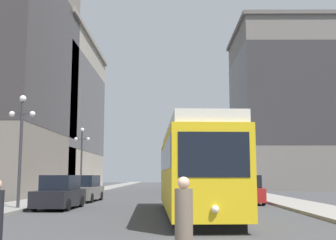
{
  "coord_description": "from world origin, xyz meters",
  "views": [
    {
      "loc": [
        0.57,
        -7.88,
        1.81
      ],
      "look_at": [
        0.48,
        6.61,
        3.76
      ],
      "focal_mm": 44.07,
      "sensor_mm": 36.0,
      "label": 1
    }
  ],
  "objects_px": {
    "lamp_post_left_near": "(21,134)",
    "lamp_post_left_far": "(82,151)",
    "transit_bus": "(214,174)",
    "parked_car_right_far": "(247,190)",
    "parked_car_left_mid": "(60,193)",
    "pedestrian_crossing_far": "(184,221)",
    "streetcar": "(193,169)",
    "parked_car_left_near": "(85,189)"
  },
  "relations": [
    {
      "from": "lamp_post_left_near",
      "to": "lamp_post_left_far",
      "type": "xyz_separation_m",
      "value": [
        0.0,
        14.98,
        -0.02
      ]
    },
    {
      "from": "lamp_post_left_near",
      "to": "lamp_post_left_far",
      "type": "relative_size",
      "value": 1.01
    },
    {
      "from": "parked_car_left_mid",
      "to": "lamp_post_left_near",
      "type": "xyz_separation_m",
      "value": [
        -1.9,
        -0.98,
        3.17
      ]
    },
    {
      "from": "streetcar",
      "to": "parked_car_left_mid",
      "type": "distance_m",
      "value": 8.03
    },
    {
      "from": "parked_car_right_far",
      "to": "lamp_post_left_far",
      "type": "distance_m",
      "value": 16.43
    },
    {
      "from": "parked_car_right_far",
      "to": "pedestrian_crossing_far",
      "type": "height_order",
      "value": "parked_car_right_far"
    },
    {
      "from": "parked_car_left_mid",
      "to": "lamp_post_left_far",
      "type": "height_order",
      "value": "lamp_post_left_far"
    },
    {
      "from": "lamp_post_left_near",
      "to": "parked_car_left_mid",
      "type": "bearing_deg",
      "value": 27.33
    },
    {
      "from": "transit_bus",
      "to": "lamp_post_left_near",
      "type": "relative_size",
      "value": 1.9
    },
    {
      "from": "transit_bus",
      "to": "parked_car_left_near",
      "type": "distance_m",
      "value": 13.8
    },
    {
      "from": "parked_car_right_far",
      "to": "pedestrian_crossing_far",
      "type": "distance_m",
      "value": 18.35
    },
    {
      "from": "transit_bus",
      "to": "parked_car_left_mid",
      "type": "bearing_deg",
      "value": -120.66
    },
    {
      "from": "streetcar",
      "to": "parked_car_left_mid",
      "type": "relative_size",
      "value": 2.89
    },
    {
      "from": "streetcar",
      "to": "parked_car_left_mid",
      "type": "xyz_separation_m",
      "value": [
        -7.06,
        3.63,
        -1.26
      ]
    },
    {
      "from": "parked_car_left_mid",
      "to": "parked_car_left_near",
      "type": "bearing_deg",
      "value": 92.11
    },
    {
      "from": "transit_bus",
      "to": "parked_car_right_far",
      "type": "height_order",
      "value": "transit_bus"
    },
    {
      "from": "lamp_post_left_far",
      "to": "parked_car_left_mid",
      "type": "bearing_deg",
      "value": -82.27
    },
    {
      "from": "parked_car_left_near",
      "to": "parked_car_right_far",
      "type": "distance_m",
      "value": 11.16
    },
    {
      "from": "parked_car_right_far",
      "to": "lamp_post_left_far",
      "type": "relative_size",
      "value": 0.74
    },
    {
      "from": "transit_bus",
      "to": "parked_car_left_mid",
      "type": "height_order",
      "value": "transit_bus"
    },
    {
      "from": "lamp_post_left_near",
      "to": "lamp_post_left_far",
      "type": "height_order",
      "value": "lamp_post_left_near"
    },
    {
      "from": "transit_bus",
      "to": "lamp_post_left_near",
      "type": "height_order",
      "value": "lamp_post_left_near"
    },
    {
      "from": "streetcar",
      "to": "lamp_post_left_far",
      "type": "distance_m",
      "value": 19.87
    },
    {
      "from": "lamp_post_left_near",
      "to": "streetcar",
      "type": "bearing_deg",
      "value": -16.46
    },
    {
      "from": "streetcar",
      "to": "transit_bus",
      "type": "distance_m",
      "value": 19.71
    },
    {
      "from": "transit_bus",
      "to": "lamp_post_left_far",
      "type": "relative_size",
      "value": 1.91
    },
    {
      "from": "parked_car_left_mid",
      "to": "pedestrian_crossing_far",
      "type": "distance_m",
      "value": 14.94
    },
    {
      "from": "parked_car_left_mid",
      "to": "lamp_post_left_near",
      "type": "distance_m",
      "value": 3.82
    },
    {
      "from": "streetcar",
      "to": "parked_car_left_near",
      "type": "height_order",
      "value": "streetcar"
    },
    {
      "from": "transit_bus",
      "to": "parked_car_left_near",
      "type": "height_order",
      "value": "transit_bus"
    },
    {
      "from": "streetcar",
      "to": "parked_car_right_far",
      "type": "xyz_separation_m",
      "value": [
        3.87,
        7.86,
        -1.26
      ]
    },
    {
      "from": "parked_car_right_far",
      "to": "parked_car_left_near",
      "type": "bearing_deg",
      "value": -8.6
    },
    {
      "from": "parked_car_left_near",
      "to": "parked_car_left_mid",
      "type": "distance_m",
      "value": 6.49
    },
    {
      "from": "parked_car_left_mid",
      "to": "lamp_post_left_near",
      "type": "relative_size",
      "value": 0.77
    },
    {
      "from": "lamp_post_left_near",
      "to": "pedestrian_crossing_far",
      "type": "bearing_deg",
      "value": -56.78
    },
    {
      "from": "transit_bus",
      "to": "lamp_post_left_far",
      "type": "height_order",
      "value": "lamp_post_left_far"
    },
    {
      "from": "pedestrian_crossing_far",
      "to": "lamp_post_left_far",
      "type": "bearing_deg",
      "value": -164.33
    },
    {
      "from": "streetcar",
      "to": "pedestrian_crossing_far",
      "type": "height_order",
      "value": "streetcar"
    },
    {
      "from": "streetcar",
      "to": "lamp_post_left_far",
      "type": "height_order",
      "value": "lamp_post_left_far"
    },
    {
      "from": "parked_car_left_near",
      "to": "pedestrian_crossing_far",
      "type": "xyz_separation_m",
      "value": [
        6.32,
        -20.03,
        -0.02
      ]
    },
    {
      "from": "parked_car_right_far",
      "to": "lamp_post_left_near",
      "type": "bearing_deg",
      "value": 25.23
    },
    {
      "from": "streetcar",
      "to": "transit_bus",
      "type": "bearing_deg",
      "value": 78.45
    }
  ]
}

